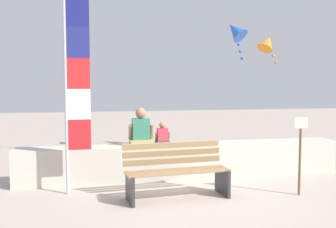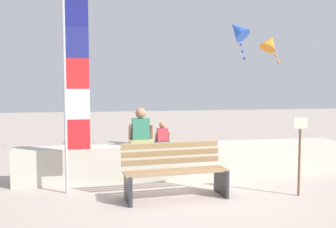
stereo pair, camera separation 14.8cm
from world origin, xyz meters
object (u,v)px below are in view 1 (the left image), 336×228
object	(u,v)px
person_adult	(141,131)
kite_orange	(267,43)
park_bench	(176,172)
kite_blue	(235,31)
flag_banner	(74,81)
person_child	(162,136)
sign_post	(300,149)

from	to	relation	value
person_adult	kite_orange	world-z (taller)	kite_orange
park_bench	kite_blue	size ratio (longest dim) A/B	1.60
person_adult	kite_orange	xyz separation A→B (m)	(3.77, 2.31, 2.01)
flag_banner	kite_blue	bearing A→B (deg)	36.83
person_adult	park_bench	bearing A→B (deg)	-71.54
person_adult	person_child	size ratio (longest dim) A/B	1.62
person_adult	kite_orange	distance (m)	4.86
person_child	kite_orange	world-z (taller)	kite_orange
kite_orange	kite_blue	distance (m)	0.95
kite_orange	sign_post	bearing A→B (deg)	-108.71
person_child	flag_banner	size ratio (longest dim) A/B	0.14
park_bench	person_adult	world-z (taller)	person_adult
kite_blue	sign_post	distance (m)	4.70
sign_post	kite_orange	bearing A→B (deg)	71.29
park_bench	person_adult	size ratio (longest dim) A/B	2.39
flag_banner	kite_blue	xyz separation A→B (m)	(4.09, 3.06, 1.38)
park_bench	kite_orange	xyz separation A→B (m)	(3.36, 3.55, 2.55)
park_bench	kite_orange	bearing A→B (deg)	46.57
kite_orange	kite_blue	xyz separation A→B (m)	(-0.89, 0.08, 0.32)
person_child	sign_post	bearing A→B (deg)	-37.31
kite_orange	kite_blue	world-z (taller)	kite_blue
park_bench	kite_blue	bearing A→B (deg)	55.79
person_child	flag_banner	world-z (taller)	flag_banner
person_adult	kite_blue	size ratio (longest dim) A/B	0.67
kite_blue	kite_orange	bearing A→B (deg)	-5.28
park_bench	person_child	size ratio (longest dim) A/B	3.86
flag_banner	kite_orange	bearing A→B (deg)	30.90
kite_orange	park_bench	bearing A→B (deg)	-133.43
kite_blue	sign_post	size ratio (longest dim) A/B	0.83
park_bench	sign_post	size ratio (longest dim) A/B	1.33
person_adult	kite_orange	size ratio (longest dim) A/B	0.85
park_bench	sign_post	distance (m)	2.10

